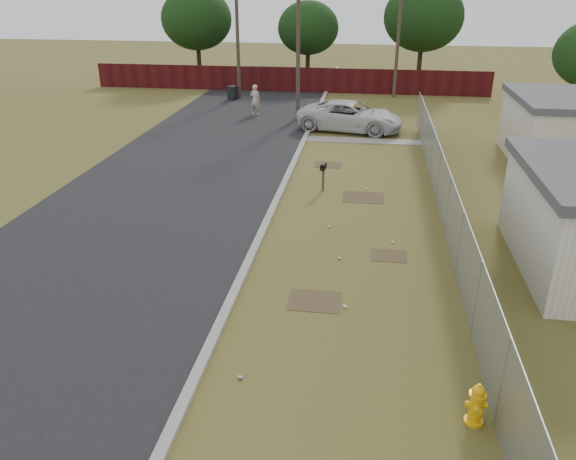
% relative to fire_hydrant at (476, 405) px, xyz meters
% --- Properties ---
extents(ground, '(120.00, 120.00, 0.00)m').
position_rel_fire_hydrant_xyz_m(ground, '(-2.70, 9.02, -0.43)').
color(ground, brown).
rests_on(ground, ground).
extents(street, '(15.10, 60.00, 0.12)m').
position_rel_fire_hydrant_xyz_m(street, '(-9.46, 17.07, -0.41)').
color(street, black).
rests_on(street, ground).
extents(chainlink_fence, '(0.10, 27.06, 2.02)m').
position_rel_fire_hydrant_xyz_m(chainlink_fence, '(0.42, 10.04, 0.37)').
color(chainlink_fence, gray).
rests_on(chainlink_fence, ground).
extents(privacy_fence, '(30.00, 0.12, 1.80)m').
position_rel_fire_hydrant_xyz_m(privacy_fence, '(-8.70, 34.02, 0.47)').
color(privacy_fence, '#430E0F').
rests_on(privacy_fence, ground).
extents(utility_poles, '(12.60, 8.24, 9.00)m').
position_rel_fire_hydrant_xyz_m(utility_poles, '(-6.37, 29.68, 4.26)').
color(utility_poles, '#4B3D32').
rests_on(utility_poles, ground).
extents(horizon_trees, '(33.32, 31.94, 7.78)m').
position_rel_fire_hydrant_xyz_m(horizon_trees, '(-1.86, 32.57, 4.20)').
color(horizon_trees, '#352517').
rests_on(horizon_trees, ground).
extents(fire_hydrant, '(0.42, 0.41, 0.92)m').
position_rel_fire_hydrant_xyz_m(fire_hydrant, '(0.00, 0.00, 0.00)').
color(fire_hydrant, '#FCB40D').
rests_on(fire_hydrant, ground).
extents(mailbox, '(0.24, 0.51, 1.16)m').
position_rel_fire_hydrant_xyz_m(mailbox, '(-4.05, 12.56, 0.49)').
color(mailbox, brown).
rests_on(mailbox, ground).
extents(pickup_truck, '(6.26, 3.76, 1.63)m').
position_rel_fire_hydrant_xyz_m(pickup_truck, '(-3.40, 22.66, 0.38)').
color(pickup_truck, silver).
rests_on(pickup_truck, ground).
extents(pedestrian, '(0.79, 0.63, 1.89)m').
position_rel_fire_hydrant_xyz_m(pedestrian, '(-9.48, 25.80, 0.51)').
color(pedestrian, '#CEB197').
rests_on(pedestrian, ground).
extents(trash_bin, '(0.79, 0.84, 0.94)m').
position_rel_fire_hydrant_xyz_m(trash_bin, '(-12.04, 30.37, 0.05)').
color(trash_bin, black).
rests_on(trash_bin, ground).
extents(scattered_litter, '(3.51, 12.42, 0.07)m').
position_rel_fire_hydrant_xyz_m(scattered_litter, '(-2.93, 6.79, -0.39)').
color(scattered_litter, silver).
rests_on(scattered_litter, ground).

